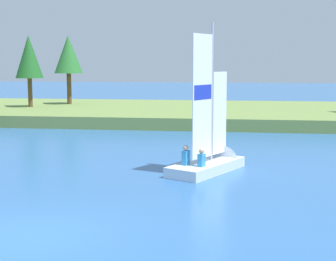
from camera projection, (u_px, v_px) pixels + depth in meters
The scene contains 5 objects.
ground_plane at pixel (28, 235), 12.73m from camera, with size 200.00×200.00×0.00m, color #2D609E.
shore_bank at pixel (173, 112), 40.06m from camera, with size 80.00×15.93×0.81m, color olive.
shoreline_tree_midleft at pixel (29, 57), 39.91m from camera, with size 2.14×2.14×5.59m.
shoreline_tree_centre at pixel (68, 55), 42.70m from camera, with size 2.36×2.36×5.74m.
sailboat at pixel (215, 158), 20.64m from camera, with size 3.17×4.39×6.25m.
Camera 1 is at (5.15, -11.68, 4.26)m, focal length 54.72 mm.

